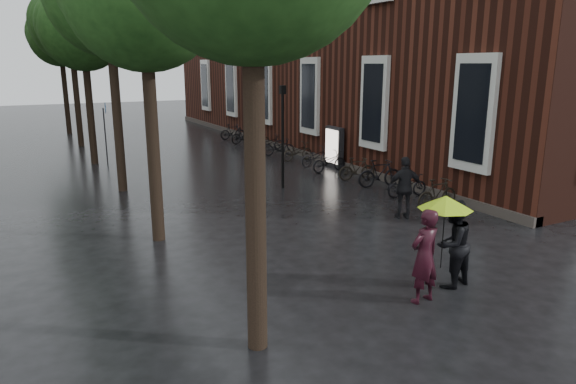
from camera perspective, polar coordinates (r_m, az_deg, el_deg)
ground at (r=10.23m, az=20.60°, el=-12.86°), size 120.00×120.00×0.00m
brick_building at (r=30.86m, az=7.08°, el=16.72°), size 10.20×33.20×12.00m
street_trees at (r=22.08m, az=-20.83°, el=17.99°), size 4.33×34.03×8.91m
person_burgundy at (r=10.15m, az=14.92°, el=-6.90°), size 0.72×0.51×1.86m
person_black at (r=11.01m, az=17.81°, el=-5.50°), size 1.00×0.84×1.84m
lime_umbrella at (r=10.35m, az=17.10°, el=-1.12°), size 1.06×1.06×1.56m
pedestrian_walking at (r=15.53m, az=12.86°, el=0.46°), size 1.18×0.81×1.85m
parked_bicycles at (r=23.70m, az=2.05°, el=4.23°), size 2.00×18.13×1.04m
ad_lightbox at (r=22.87m, az=5.14°, el=4.98°), size 0.28×1.20×1.81m
lamp_post at (r=18.74m, az=-0.60°, el=7.27°), size 0.19×0.19×3.74m
cycle_sign at (r=25.27m, az=-19.63°, el=7.22°), size 0.15×0.51×2.79m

